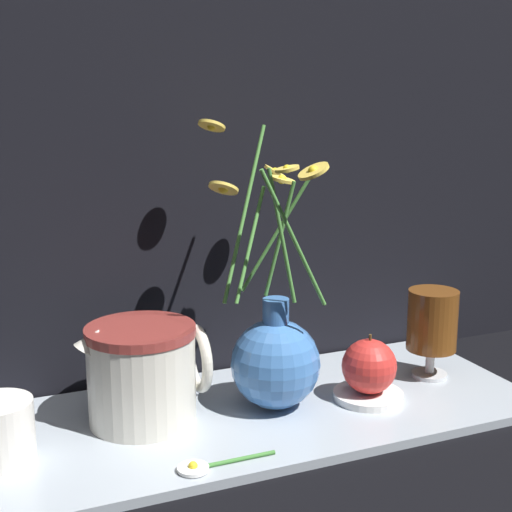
# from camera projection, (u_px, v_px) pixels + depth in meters

# --- Properties ---
(ground_plane) EXTENTS (6.00, 6.00, 0.00)m
(ground_plane) POSITION_uv_depth(u_px,v_px,m) (248.00, 419.00, 0.95)
(ground_plane) COLOR black
(shelf) EXTENTS (0.79, 0.31, 0.01)m
(shelf) POSITION_uv_depth(u_px,v_px,m) (248.00, 415.00, 0.95)
(shelf) COLOR #9EA8B2
(shelf) RESTS_ON ground_plane
(backdrop_wall) EXTENTS (1.29, 0.02, 1.10)m
(backdrop_wall) POSITION_uv_depth(u_px,v_px,m) (201.00, 2.00, 0.98)
(backdrop_wall) COLOR black
(backdrop_wall) RESTS_ON ground_plane
(vase_with_flowers) EXTENTS (0.15, 0.22, 0.38)m
(vase_with_flowers) POSITION_uv_depth(u_px,v_px,m) (276.00, 357.00, 0.95)
(vase_with_flowers) COLOR #3F72B7
(vase_with_flowers) RESTS_ON shelf
(ceramic_pitcher) EXTENTS (0.17, 0.14, 0.14)m
(ceramic_pitcher) POSITION_uv_depth(u_px,v_px,m) (143.00, 369.00, 0.91)
(ceramic_pitcher) COLOR beige
(ceramic_pitcher) RESTS_ON shelf
(tea_glass) EXTENTS (0.07, 0.07, 0.13)m
(tea_glass) POSITION_uv_depth(u_px,v_px,m) (432.00, 322.00, 1.05)
(tea_glass) COLOR silver
(tea_glass) RESTS_ON shelf
(saucer_plate) EXTENTS (0.10, 0.10, 0.01)m
(saucer_plate) POSITION_uv_depth(u_px,v_px,m) (368.00, 395.00, 0.99)
(saucer_plate) COLOR white
(saucer_plate) RESTS_ON shelf
(orange_fruit) EXTENTS (0.08, 0.08, 0.08)m
(orange_fruit) POSITION_uv_depth(u_px,v_px,m) (369.00, 366.00, 0.98)
(orange_fruit) COLOR red
(orange_fruit) RESTS_ON saucer_plate
(loose_daisy) EXTENTS (0.12, 0.04, 0.01)m
(loose_daisy) POSITION_uv_depth(u_px,v_px,m) (205.00, 466.00, 0.80)
(loose_daisy) COLOR #3D7A33
(loose_daisy) RESTS_ON shelf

